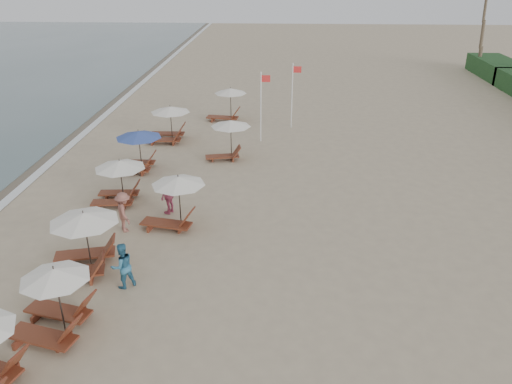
# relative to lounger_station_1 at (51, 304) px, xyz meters

# --- Properties ---
(ground) EXTENTS (160.00, 160.00, 0.00)m
(ground) POSITION_rel_lounger_station_1_xyz_m (5.15, 0.94, -0.99)
(ground) COLOR tan
(ground) RESTS_ON ground
(wet_sand_band) EXTENTS (3.20, 140.00, 0.01)m
(wet_sand_band) POSITION_rel_lounger_station_1_xyz_m (-7.35, 10.94, -0.98)
(wet_sand_band) COLOR #6B5E4C
(wet_sand_band) RESTS_ON ground
(foam_line) EXTENTS (0.50, 140.00, 0.02)m
(foam_line) POSITION_rel_lounger_station_1_xyz_m (-6.05, 10.94, -0.98)
(foam_line) COLOR white
(foam_line) RESTS_ON ground
(lounger_station_1) EXTENTS (2.63, 2.45, 2.25)m
(lounger_station_1) POSITION_rel_lounger_station_1_xyz_m (0.00, 0.00, 0.00)
(lounger_station_1) COLOR brown
(lounger_station_1) RESTS_ON ground
(lounger_station_2) EXTENTS (2.88, 2.53, 2.34)m
(lounger_station_2) POSITION_rel_lounger_station_1_xyz_m (-0.33, 3.31, 0.13)
(lounger_station_2) COLOR brown
(lounger_station_2) RESTS_ON ground
(lounger_station_3) EXTENTS (2.55, 2.30, 2.08)m
(lounger_station_3) POSITION_rel_lounger_station_1_xyz_m (-0.71, 8.90, 0.12)
(lounger_station_3) COLOR brown
(lounger_station_3) RESTS_ON ground
(lounger_station_4) EXTENTS (2.63, 2.40, 2.20)m
(lounger_station_4) POSITION_rel_lounger_station_1_xyz_m (-0.89, 12.83, 0.18)
(lounger_station_4) COLOR brown
(lounger_station_4) RESTS_ON ground
(lounger_station_5) EXTENTS (2.77, 2.40, 2.19)m
(lounger_station_5) POSITION_rel_lounger_station_1_xyz_m (-0.29, 17.68, 0.09)
(lounger_station_5) COLOR brown
(lounger_station_5) RESTS_ON ground
(inland_station_0) EXTENTS (2.84, 2.24, 2.22)m
(inland_station_0) POSITION_rel_lounger_station_1_xyz_m (2.29, 6.68, 0.31)
(inland_station_0) COLOR brown
(inland_station_0) RESTS_ON ground
(inland_station_1) EXTENTS (2.65, 2.24, 2.22)m
(inland_station_1) POSITION_rel_lounger_station_1_xyz_m (3.74, 14.75, 0.43)
(inland_station_1) COLOR brown
(inland_station_1) RESTS_ON ground
(inland_station_2) EXTENTS (2.88, 2.24, 2.22)m
(inland_station_2) POSITION_rel_lounger_station_1_xyz_m (2.89, 22.22, 0.28)
(inland_station_2) COLOR brown
(inland_station_2) RESTS_ON ground
(beachgoer_mid_a) EXTENTS (1.03, 1.00, 1.67)m
(beachgoer_mid_a) POSITION_rel_lounger_station_1_xyz_m (1.43, 2.39, -0.15)
(beachgoer_mid_a) COLOR teal
(beachgoer_mid_a) RESTS_ON ground
(beachgoer_mid_b) EXTENTS (1.12, 1.28, 1.72)m
(beachgoer_mid_b) POSITION_rel_lounger_station_1_xyz_m (0.34, 6.27, -0.13)
(beachgoer_mid_b) COLOR brown
(beachgoer_mid_b) RESTS_ON ground
(beachgoer_far_a) EXTENTS (0.80, 1.13, 1.77)m
(beachgoer_far_a) POSITION_rel_lounger_station_1_xyz_m (1.85, 7.98, -0.10)
(beachgoer_far_a) COLOR #AA4460
(beachgoer_far_a) RESTS_ON ground
(flag_pole_near) EXTENTS (0.59, 0.08, 4.28)m
(flag_pole_near) POSITION_rel_lounger_station_1_xyz_m (5.49, 17.94, 1.39)
(flag_pole_near) COLOR silver
(flag_pole_near) RESTS_ON ground
(flag_pole_far) EXTENTS (0.60, 0.08, 4.26)m
(flag_pole_far) POSITION_rel_lounger_station_1_xyz_m (7.41, 20.83, 1.38)
(flag_pole_far) COLOR silver
(flag_pole_far) RESTS_ON ground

